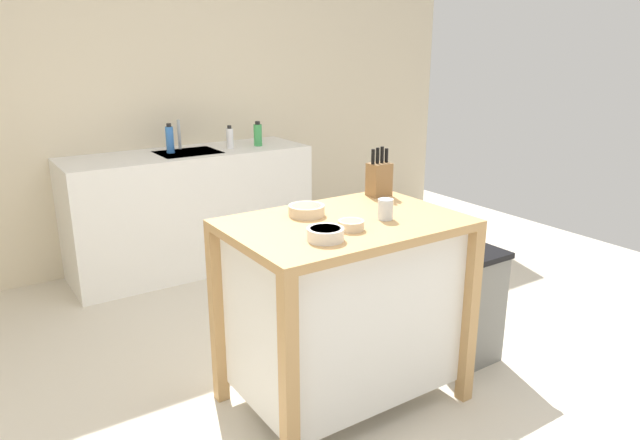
% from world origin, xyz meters
% --- Properties ---
extents(ground_plane, '(6.75, 6.75, 0.00)m').
position_xyz_m(ground_plane, '(0.00, 0.00, 0.00)').
color(ground_plane, beige).
rests_on(ground_plane, ground).
extents(wall_back, '(5.75, 0.10, 2.60)m').
position_xyz_m(wall_back, '(0.00, 2.59, 1.30)').
color(wall_back, beige).
rests_on(wall_back, ground).
extents(kitchen_island, '(1.05, 0.72, 0.92)m').
position_xyz_m(kitchen_island, '(0.09, 0.16, 0.51)').
color(kitchen_island, tan).
rests_on(kitchen_island, ground).
extents(knife_block, '(0.11, 0.09, 0.25)m').
position_xyz_m(knife_block, '(0.50, 0.42, 1.01)').
color(knife_block, olive).
rests_on(knife_block, kitchen_island).
extents(bowl_ceramic_small, '(0.15, 0.15, 0.05)m').
position_xyz_m(bowl_ceramic_small, '(-0.13, -0.02, 0.94)').
color(bowl_ceramic_small, silver).
rests_on(bowl_ceramic_small, kitchen_island).
extents(bowl_stoneware_deep, '(0.11, 0.11, 0.04)m').
position_xyz_m(bowl_stoneware_deep, '(0.03, 0.04, 0.94)').
color(bowl_stoneware_deep, beige).
rests_on(bowl_stoneware_deep, kitchen_island).
extents(bowl_ceramic_wide, '(0.17, 0.17, 0.05)m').
position_xyz_m(bowl_ceramic_wide, '(-0.01, 0.32, 0.94)').
color(bowl_ceramic_wide, beige).
rests_on(bowl_ceramic_wide, kitchen_island).
extents(drinking_cup, '(0.07, 0.07, 0.09)m').
position_xyz_m(drinking_cup, '(0.25, 0.07, 0.96)').
color(drinking_cup, silver).
rests_on(drinking_cup, kitchen_island).
extents(trash_bin, '(0.36, 0.28, 0.63)m').
position_xyz_m(trash_bin, '(0.86, 0.09, 0.32)').
color(trash_bin, slate).
rests_on(trash_bin, ground).
extents(sink_counter, '(1.80, 0.60, 0.90)m').
position_xyz_m(sink_counter, '(0.17, 2.24, 0.45)').
color(sink_counter, white).
rests_on(sink_counter, ground).
extents(sink_faucet, '(0.02, 0.02, 0.22)m').
position_xyz_m(sink_faucet, '(0.17, 2.38, 1.01)').
color(sink_faucet, '#B7BCC1').
rests_on(sink_faucet, sink_counter).
extents(bottle_spray_cleaner, '(0.06, 0.06, 0.19)m').
position_xyz_m(bottle_spray_cleaner, '(0.73, 2.18, 0.99)').
color(bottle_spray_cleaner, green).
rests_on(bottle_spray_cleaner, sink_counter).
extents(bottle_hand_soap, '(0.05, 0.05, 0.17)m').
position_xyz_m(bottle_hand_soap, '(0.49, 2.20, 0.98)').
color(bottle_hand_soap, white).
rests_on(bottle_hand_soap, sink_counter).
extents(bottle_dish_soap, '(0.06, 0.06, 0.21)m').
position_xyz_m(bottle_dish_soap, '(0.05, 2.27, 1.00)').
color(bottle_dish_soap, blue).
rests_on(bottle_dish_soap, sink_counter).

